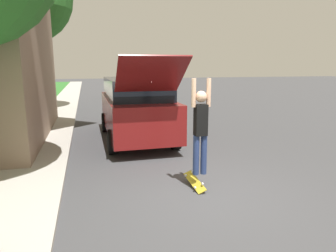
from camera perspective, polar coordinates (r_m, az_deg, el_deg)
ground_plane at (r=6.35m, az=5.79°, el=-12.49°), size 120.00×120.00×0.00m
sidewalk at (r=11.77m, az=-22.12°, el=-1.82°), size 1.80×80.00×0.10m
suv_parked at (r=10.54m, az=-6.22°, el=3.65°), size 2.19×5.91×2.82m
car_down_street at (r=25.49m, az=-7.95°, el=6.91°), size 1.96×4.60×1.31m
skateboarder at (r=6.15m, az=6.22°, el=0.04°), size 0.41×0.23×2.00m
skateboard at (r=6.55m, az=5.05°, el=-10.45°), size 0.26×0.81×0.28m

